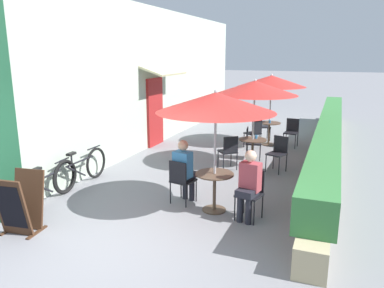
% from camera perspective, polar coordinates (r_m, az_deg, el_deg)
% --- Properties ---
extents(ground_plane, '(120.00, 120.00, 0.00)m').
position_cam_1_polar(ground_plane, '(5.70, -13.12, -16.54)').
color(ground_plane, gray).
extents(cafe_facade_wall, '(0.98, 14.12, 4.20)m').
position_cam_1_polar(cafe_facade_wall, '(12.24, -5.18, 10.10)').
color(cafe_facade_wall, '#B2C1AD').
rests_on(cafe_facade_wall, ground_plane).
extents(planter_hedge, '(0.60, 13.12, 1.01)m').
position_cam_1_polar(planter_hedge, '(11.21, 20.11, 0.98)').
color(planter_hedge, tan).
rests_on(planter_hedge, ground_plane).
extents(patio_table_near, '(0.70, 0.70, 0.72)m').
position_cam_1_polar(patio_table_near, '(6.88, 3.45, -6.25)').
color(patio_table_near, brown).
rests_on(patio_table_near, ground_plane).
extents(patio_umbrella_near, '(2.10, 2.10, 2.23)m').
position_cam_1_polar(patio_umbrella_near, '(6.52, 3.64, 6.35)').
color(patio_umbrella_near, '#B7B7BC').
rests_on(patio_umbrella_near, ground_plane).
extents(cafe_chair_near_left, '(0.47, 0.47, 0.87)m').
position_cam_1_polar(cafe_chair_near_left, '(7.16, -1.68, -5.25)').
color(cafe_chair_near_left, black).
rests_on(cafe_chair_near_left, ground_plane).
extents(seated_patron_near_left, '(0.40, 0.46, 1.25)m').
position_cam_1_polar(seated_patron_near_left, '(7.19, -1.19, -3.72)').
color(seated_patron_near_left, '#23232D').
rests_on(seated_patron_near_left, ground_plane).
extents(cafe_chair_near_right, '(0.47, 0.47, 0.87)m').
position_cam_1_polar(cafe_chair_near_right, '(6.65, 9.00, -6.94)').
color(cafe_chair_near_right, black).
rests_on(cafe_chair_near_right, ground_plane).
extents(seated_patron_near_right, '(0.40, 0.46, 1.25)m').
position_cam_1_polar(seated_patron_near_right, '(6.49, 8.64, -5.83)').
color(seated_patron_near_right, '#23232D').
rests_on(seated_patron_near_right, ground_plane).
extents(patio_table_mid, '(0.70, 0.70, 0.72)m').
position_cam_1_polar(patio_table_mid, '(9.66, 9.21, -0.55)').
color(patio_table_mid, brown).
rests_on(patio_table_mid, ground_plane).
extents(patio_umbrella_mid, '(2.10, 2.10, 2.23)m').
position_cam_1_polar(patio_umbrella_mid, '(9.40, 9.57, 8.42)').
color(patio_umbrella_mid, '#B7B7BC').
rests_on(patio_umbrella_mid, ground_plane).
extents(cafe_chair_mid_left, '(0.51, 0.51, 0.87)m').
position_cam_1_polar(cafe_chair_mid_left, '(9.37, 13.02, -1.03)').
color(cafe_chair_mid_left, black).
rests_on(cafe_chair_mid_left, ground_plane).
extents(cafe_chair_mid_right, '(0.46, 0.46, 0.87)m').
position_cam_1_polar(cafe_chair_mid_right, '(10.33, 8.99, 0.50)').
color(cafe_chair_mid_right, black).
rests_on(cafe_chair_mid_right, ground_plane).
extents(cafe_chair_mid_back, '(0.56, 0.56, 0.87)m').
position_cam_1_polar(cafe_chair_mid_back, '(9.29, 5.64, -0.87)').
color(cafe_chair_mid_back, black).
rests_on(cafe_chair_mid_back, ground_plane).
extents(coffee_cup_mid, '(0.07, 0.07, 0.09)m').
position_cam_1_polar(coffee_cup_mid, '(9.68, 9.74, 1.09)').
color(coffee_cup_mid, teal).
rests_on(coffee_cup_mid, patio_table_mid).
extents(patio_table_far, '(0.70, 0.70, 0.72)m').
position_cam_1_polar(patio_table_far, '(12.07, 11.66, 2.19)').
color(patio_table_far, brown).
rests_on(patio_table_far, ground_plane).
extents(patio_umbrella_far, '(2.10, 2.10, 2.23)m').
position_cam_1_polar(patio_umbrella_far, '(11.87, 12.01, 9.36)').
color(patio_umbrella_far, '#B7B7BC').
rests_on(patio_umbrella_far, ground_plane).
extents(cafe_chair_far_left, '(0.44, 0.44, 0.87)m').
position_cam_1_polar(cafe_chair_far_left, '(11.98, 14.95, 2.02)').
color(cafe_chair_far_left, black).
rests_on(cafe_chair_far_left, ground_plane).
extents(cafe_chair_far_right, '(0.53, 0.53, 0.87)m').
position_cam_1_polar(cafe_chair_far_right, '(12.70, 10.55, 2.90)').
color(cafe_chair_far_right, black).
rests_on(cafe_chair_far_right, ground_plane).
extents(cafe_chair_far_back, '(0.56, 0.56, 0.87)m').
position_cam_1_polar(cafe_chair_far_back, '(11.54, 9.48, 1.87)').
color(cafe_chair_far_back, black).
rests_on(cafe_chair_far_back, ground_plane).
extents(coffee_cup_far, '(0.07, 0.07, 0.09)m').
position_cam_1_polar(coffee_cup_far, '(11.93, 11.77, 3.36)').
color(coffee_cup_far, teal).
rests_on(coffee_cup_far, patio_table_far).
extents(bicycle_leaning, '(0.24, 1.77, 0.78)m').
position_cam_1_polar(bicycle_leaning, '(7.81, -21.10, -5.79)').
color(bicycle_leaning, black).
rests_on(bicycle_leaning, ground_plane).
extents(bicycle_second, '(0.10, 1.81, 0.81)m').
position_cam_1_polar(bicycle_second, '(8.56, -16.53, -3.65)').
color(bicycle_second, black).
rests_on(bicycle_second, ground_plane).
extents(menu_board, '(0.62, 0.69, 0.98)m').
position_cam_1_polar(menu_board, '(6.68, -24.67, -8.26)').
color(menu_board, '#422819').
rests_on(menu_board, ground_plane).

